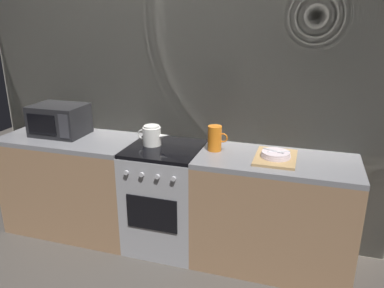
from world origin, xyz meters
TOP-DOWN VIEW (x-y plane):
  - ground_plane at (0.00, 0.00)m, footprint 8.00×8.00m
  - back_wall at (0.00, 0.32)m, footprint 3.60×0.05m
  - counter_left at (-0.90, 0.00)m, footprint 1.20×0.60m
  - stove_unit at (-0.00, -0.00)m, footprint 0.60×0.63m
  - counter_right at (0.90, 0.00)m, footprint 1.20×0.60m
  - microwave at (-1.02, 0.04)m, footprint 0.46×0.35m
  - kettle at (-0.12, 0.02)m, footprint 0.28×0.15m
  - pitcher at (0.41, 0.05)m, footprint 0.16×0.11m
  - dish_pile at (0.89, -0.00)m, footprint 0.30×0.40m

SIDE VIEW (x-z plane):
  - ground_plane at x=0.00m, z-range 0.00..0.00m
  - stove_unit at x=0.00m, z-range 0.00..0.90m
  - counter_left at x=-0.90m, z-range 0.00..0.90m
  - counter_right at x=0.90m, z-range 0.00..0.90m
  - dish_pile at x=0.89m, z-range 0.89..0.96m
  - kettle at x=-0.12m, z-range 0.90..1.06m
  - pitcher at x=0.41m, z-range 0.90..1.10m
  - microwave at x=-1.02m, z-range 0.90..1.17m
  - back_wall at x=0.00m, z-range 0.00..2.40m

